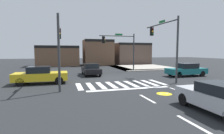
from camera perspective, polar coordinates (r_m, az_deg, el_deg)
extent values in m
plane|color=#232628|center=(20.03, -1.16, -3.36)|extent=(120.00, 120.00, 0.00)
cube|color=silver|center=(15.01, -10.60, -6.26)|extent=(0.45, 3.13, 0.01)
cube|color=silver|center=(15.12, -7.08, -6.13)|extent=(0.45, 3.13, 0.01)
cube|color=silver|center=(15.29, -3.62, -5.98)|extent=(0.45, 3.13, 0.01)
cube|color=silver|center=(15.51, -0.25, -5.82)|extent=(0.45, 3.13, 0.01)
cube|color=silver|center=(15.78, 3.02, -5.63)|extent=(0.45, 3.13, 0.01)
cube|color=silver|center=(16.10, 6.16, -5.44)|extent=(0.45, 3.13, 0.01)
cube|color=silver|center=(16.46, 9.17, -5.24)|extent=(0.45, 3.13, 0.01)
cube|color=silver|center=(16.87, 12.04, -5.04)|extent=(0.45, 3.13, 0.01)
cube|color=silver|center=(17.32, 14.76, -4.83)|extent=(0.45, 3.13, 0.01)
cube|color=white|center=(13.94, 5.70, -7.08)|extent=(6.80, 0.50, 0.01)
cube|color=white|center=(11.28, 11.39, -10.06)|extent=(0.16, 2.00, 0.01)
cube|color=white|center=(8.12, 24.98, -16.52)|extent=(0.16, 2.00, 0.01)
cylinder|color=yellow|center=(12.82, 16.63, -8.34)|extent=(1.05, 1.05, 0.01)
cylinder|color=white|center=(12.70, 15.72, -8.43)|extent=(0.17, 0.17, 0.00)
cylinder|color=white|center=(12.95, 17.53, -8.22)|extent=(0.17, 0.17, 0.00)
cube|color=white|center=(12.82, 16.63, -8.32)|extent=(0.47, 0.04, 0.00)
cube|color=#B2AA9E|center=(28.26, 13.99, -0.90)|extent=(10.00, 1.60, 0.15)
cube|color=#B2AA9E|center=(30.91, 2.75, -0.26)|extent=(1.60, 10.00, 0.15)
cube|color=#B2AA9E|center=(32.49, 9.78, -0.07)|extent=(10.00, 10.00, 0.15)
cube|color=brown|center=(37.84, -17.16, 3.49)|extent=(8.26, 5.30, 4.10)
cube|color=black|center=(35.39, -17.33, 6.31)|extent=(8.26, 0.50, 0.50)
cube|color=brown|center=(38.57, -4.66, 4.73)|extent=(6.08, 5.33, 5.46)
cube|color=black|center=(36.23, -3.92, 8.64)|extent=(6.08, 0.50, 0.50)
cube|color=brown|center=(41.61, 5.99, 4.32)|extent=(7.55, 6.90, 4.85)
cube|color=black|center=(38.64, 7.83, 7.47)|extent=(7.55, 0.50, 0.50)
cylinder|color=#383A3D|center=(13.07, -16.91, 4.30)|extent=(0.18, 0.18, 5.61)
cylinder|color=#383A3D|center=(15.97, -16.96, 12.95)|extent=(0.12, 5.49, 0.12)
cube|color=black|center=(17.49, -16.81, 10.35)|extent=(0.32, 0.32, 0.95)
sphere|color=#470A0A|center=(17.35, -16.85, 11.37)|extent=(0.22, 0.22, 0.22)
sphere|color=orange|center=(17.32, -16.82, 10.40)|extent=(0.22, 0.22, 0.22)
sphere|color=#0C3814|center=(17.29, -16.80, 9.43)|extent=(0.22, 0.22, 0.22)
cube|color=#197233|center=(15.74, -17.00, 13.88)|extent=(0.03, 1.10, 0.24)
cylinder|color=#383A3D|center=(17.13, 20.48, 5.21)|extent=(0.18, 0.18, 6.14)
cylinder|color=#383A3D|center=(19.85, 15.46, 13.29)|extent=(0.12, 6.00, 0.12)
cube|color=black|center=(21.35, 12.82, 11.19)|extent=(0.32, 0.32, 0.95)
sphere|color=#470A0A|center=(21.24, 13.06, 12.02)|extent=(0.22, 0.22, 0.22)
sphere|color=orange|center=(21.20, 13.04, 11.23)|extent=(0.22, 0.22, 0.22)
sphere|color=#0C3814|center=(21.17, 13.03, 10.44)|extent=(0.22, 0.22, 0.22)
cube|color=#197233|center=(19.63, 15.94, 14.02)|extent=(0.03, 1.10, 0.24)
cylinder|color=#383A3D|center=(26.33, 7.09, 4.67)|extent=(0.18, 0.18, 5.55)
cylinder|color=#383A3D|center=(25.53, 1.65, 10.07)|extent=(5.22, 0.12, 0.12)
cube|color=black|center=(24.95, -2.86, 8.85)|extent=(0.32, 0.32, 0.95)
sphere|color=#470A0A|center=(25.01, -2.47, 9.52)|extent=(0.22, 0.22, 0.22)
sphere|color=orange|center=(24.99, -2.47, 8.85)|extent=(0.22, 0.22, 0.22)
sphere|color=#0C3814|center=(24.97, -2.47, 8.17)|extent=(0.22, 0.22, 0.22)
cube|color=#197233|center=(25.63, 2.22, 10.54)|extent=(1.10, 0.03, 0.24)
cube|color=gold|center=(17.29, -22.09, -2.84)|extent=(4.66, 1.95, 0.69)
cube|color=black|center=(17.23, -22.61, -0.75)|extent=(1.96, 1.71, 0.58)
cylinder|color=black|center=(16.74, -27.78, -4.37)|extent=(0.71, 0.22, 0.71)
cylinder|color=black|center=(18.42, -26.68, -3.52)|extent=(0.71, 0.22, 0.71)
cylinder|color=black|center=(16.38, -16.85, -4.20)|extent=(0.71, 0.22, 0.71)
cylinder|color=black|center=(18.08, -16.76, -3.34)|extent=(0.71, 0.22, 0.71)
cube|color=#B7BABF|center=(9.84, 30.99, -9.10)|extent=(1.71, 4.10, 0.68)
cube|color=black|center=(9.58, 32.11, -5.95)|extent=(1.50, 1.83, 0.49)
cylinder|color=black|center=(10.42, 22.38, -9.73)|extent=(0.22, 0.67, 0.67)
cylinder|color=black|center=(11.38, 28.34, -8.72)|extent=(0.22, 0.67, 0.67)
cube|color=black|center=(22.05, -6.89, -1.05)|extent=(1.91, 4.47, 0.59)
cube|color=black|center=(21.83, -6.84, 0.42)|extent=(1.68, 1.90, 0.57)
cylinder|color=black|center=(20.74, -3.91, -2.13)|extent=(0.22, 0.68, 0.68)
cylinder|color=black|center=(20.46, -8.56, -2.28)|extent=(0.22, 0.68, 0.68)
cylinder|color=black|center=(23.71, -5.44, -1.25)|extent=(0.22, 0.68, 0.68)
cylinder|color=black|center=(23.46, -9.51, -1.36)|extent=(0.22, 0.68, 0.68)
cube|color=#196B70|center=(22.66, 22.98, -1.18)|extent=(4.75, 1.82, 0.65)
cube|color=black|center=(22.69, 23.30, 0.40)|extent=(2.08, 1.60, 0.59)
cylinder|color=black|center=(21.08, 20.89, -2.35)|extent=(0.67, 0.22, 0.67)
cylinder|color=black|center=(22.37, 18.44, -1.87)|extent=(0.67, 0.22, 0.67)
cylinder|color=black|center=(23.15, 27.31, -1.95)|extent=(0.67, 0.22, 0.67)
cylinder|color=black|center=(24.33, 24.74, -1.54)|extent=(0.67, 0.22, 0.67)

